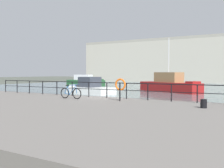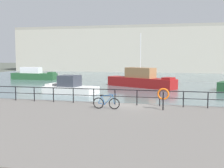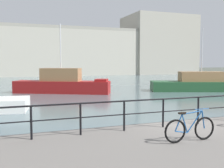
% 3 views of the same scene
% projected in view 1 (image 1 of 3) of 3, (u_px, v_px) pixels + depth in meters
% --- Properties ---
extents(ground_plane, '(240.00, 240.00, 0.00)m').
position_uv_depth(ground_plane, '(106.00, 107.00, 20.40)').
color(ground_plane, '#4C5147').
extents(water_basin, '(80.00, 60.00, 0.01)m').
position_uv_depth(water_basin, '(207.00, 88.00, 46.00)').
color(water_basin, slate).
rests_on(water_basin, ground_plane).
extents(quay_promenade, '(56.00, 13.00, 0.76)m').
position_uv_depth(quay_promenade, '(39.00, 113.00, 14.88)').
color(quay_promenade, slate).
rests_on(quay_promenade, ground_plane).
extents(moored_red_daysailer, '(6.07, 3.50, 2.00)m').
position_uv_depth(moored_red_daysailer, '(90.00, 88.00, 32.79)').
color(moored_red_daysailer, white).
rests_on(moored_red_daysailer, water_basin).
extents(moored_cabin_cruiser, '(7.96, 2.21, 2.11)m').
position_uv_depth(moored_cabin_cruiser, '(85.00, 82.00, 53.21)').
color(moored_cabin_cruiser, '#23512D').
rests_on(moored_cabin_cruiser, water_basin).
extents(moored_small_launch, '(9.63, 6.23, 7.03)m').
position_uv_depth(moored_small_launch, '(169.00, 84.00, 36.39)').
color(moored_small_launch, maroon).
rests_on(moored_small_launch, water_basin).
extents(quay_railing, '(20.30, 0.07, 1.08)m').
position_uv_depth(quay_railing, '(98.00, 87.00, 19.83)').
color(quay_railing, black).
rests_on(quay_railing, quay_promenade).
extents(parked_bicycle, '(1.77, 0.09, 0.98)m').
position_uv_depth(parked_bicycle, '(71.00, 93.00, 18.79)').
color(parked_bicycle, black).
rests_on(parked_bicycle, quay_promenade).
extents(mooring_bollard, '(0.32, 0.32, 0.44)m').
position_uv_depth(mooring_bollard, '(204.00, 104.00, 13.84)').
color(mooring_bollard, black).
rests_on(mooring_bollard, quay_promenade).
extents(life_ring_stand, '(0.75, 0.16, 1.40)m').
position_uv_depth(life_ring_stand, '(120.00, 85.00, 17.26)').
color(life_ring_stand, black).
rests_on(life_ring_stand, quay_promenade).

